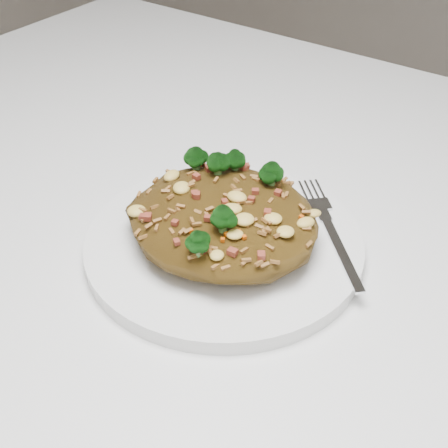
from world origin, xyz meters
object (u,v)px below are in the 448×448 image
Objects in this scene: fried_rice at (224,211)px; fork at (333,236)px; plate at (224,244)px; dining_table at (275,283)px.

fried_rice is 1.35× the size of fork.
plate is 1.44× the size of fried_rice.
fork reaches higher than plate.
dining_table is 9.52× the size of fork.
fork is (0.08, 0.06, 0.01)m from plate.
dining_table is 0.13m from fork.
plate is at bearing -98.91° from fork.
fried_rice is (-0.01, -0.08, 0.13)m from dining_table.
fork is (0.08, 0.06, -0.03)m from fried_rice.
fried_rice is at bearing -99.39° from dining_table.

